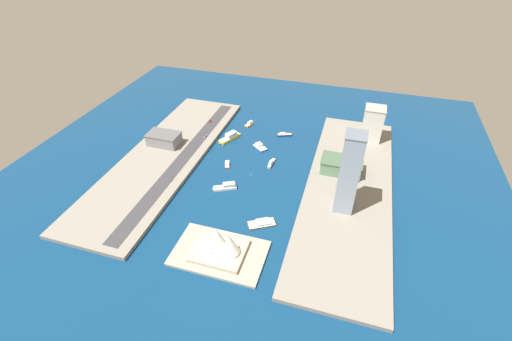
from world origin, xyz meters
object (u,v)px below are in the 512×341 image
object	(u,v)px
tower_tall_glass	(349,174)
opera_landmark	(219,244)
pickup_red	(210,121)
patrol_launch_navy	(284,135)
water_taxi_orange	(249,124)
hotel_broad_white	(373,124)
warehouse_low_gray	(164,139)
barge_flat_brown	(262,223)
catamaran_blue	(260,147)
tugboat_red	(227,164)
ferry_yellow_fast	(230,137)
terminal_long_green	(341,166)
traffic_light_waterfront	(172,178)
ferry_white_commuter	(226,187)
sedan_silver	(205,136)
yacht_sleek_gray	(271,163)

from	to	relation	value
tower_tall_glass	opera_landmark	bearing A→B (deg)	42.12
pickup_red	opera_landmark	xyz separation A→B (m)	(-78.12, 167.16, 6.30)
patrol_launch_navy	water_taxi_orange	size ratio (longest dim) A/B	1.33
hotel_broad_white	water_taxi_orange	bearing A→B (deg)	1.72
tower_tall_glass	warehouse_low_gray	bearing A→B (deg)	-13.48
barge_flat_brown	catamaran_blue	bearing A→B (deg)	-72.61
tugboat_red	ferry_yellow_fast	bearing A→B (deg)	-73.00
terminal_long_green	traffic_light_waterfront	size ratio (longest dim) A/B	5.54
hotel_broad_white	traffic_light_waterfront	size ratio (longest dim) A/B	5.35
water_taxi_orange	opera_landmark	size ratio (longest dim) A/B	0.35
ferry_white_commuter	ferry_yellow_fast	size ratio (longest dim) A/B	0.77
tugboat_red	traffic_light_waterfront	xyz separation A→B (m)	(34.40, 41.03, 6.74)
traffic_light_waterfront	catamaran_blue	bearing A→B (deg)	-125.08
tugboat_red	sedan_silver	bearing A→B (deg)	-43.55
warehouse_low_gray	terminal_long_green	world-z (taller)	terminal_long_green
water_taxi_orange	catamaran_blue	bearing A→B (deg)	120.34
ferry_yellow_fast	terminal_long_green	distance (m)	119.22
tower_tall_glass	yacht_sleek_gray	bearing A→B (deg)	-32.66
ferry_yellow_fast	warehouse_low_gray	world-z (taller)	warehouse_low_gray
ferry_yellow_fast	ferry_white_commuter	bearing A→B (deg)	108.02
yacht_sleek_gray	hotel_broad_white	xyz separation A→B (m)	(-85.61, -68.56, 19.24)
yacht_sleek_gray	pickup_red	xyz separation A→B (m)	(84.71, -53.54, 2.72)
terminal_long_green	opera_landmark	size ratio (longest dim) A/B	1.01
ferry_yellow_fast	catamaran_blue	bearing A→B (deg)	168.54
terminal_long_green	hotel_broad_white	size ratio (longest dim) A/B	1.04
catamaran_blue	tower_tall_glass	size ratio (longest dim) A/B	0.26
ferry_yellow_fast	tower_tall_glass	size ratio (longest dim) A/B	0.40
patrol_launch_navy	opera_landmark	size ratio (longest dim) A/B	0.46
tugboat_red	hotel_broad_white	distance (m)	150.37
hotel_broad_white	sedan_silver	bearing A→B (deg)	15.90
ferry_white_commuter	pickup_red	size ratio (longest dim) A/B	4.15
catamaran_blue	hotel_broad_white	size ratio (longest dim) A/B	0.49
ferry_white_commuter	hotel_broad_white	xyz separation A→B (m)	(-113.33, -114.00, 18.82)
catamaran_blue	pickup_red	distance (m)	72.42
barge_flat_brown	pickup_red	world-z (taller)	pickup_red
water_taxi_orange	sedan_silver	xyz separation A→B (m)	(34.15, 42.30, 2.68)
ferry_white_commuter	tower_tall_glass	size ratio (longest dim) A/B	0.31
ferry_white_commuter	terminal_long_green	world-z (taller)	terminal_long_green
sedan_silver	traffic_light_waterfront	bearing A→B (deg)	92.17
patrol_launch_navy	barge_flat_brown	distance (m)	132.65
traffic_light_waterfront	opera_landmark	world-z (taller)	opera_landmark
traffic_light_waterfront	sedan_silver	bearing A→B (deg)	-87.83
terminal_long_green	water_taxi_orange	bearing A→B (deg)	-30.31
warehouse_low_gray	sedan_silver	distance (m)	41.59
patrol_launch_navy	terminal_long_green	bearing A→B (deg)	141.09
tower_tall_glass	pickup_red	bearing A→B (deg)	-32.46
barge_flat_brown	tower_tall_glass	size ratio (longest dim) A/B	0.34
warehouse_low_gray	pickup_red	distance (m)	60.87
warehouse_low_gray	opera_landmark	size ratio (longest dim) A/B	0.89
ferry_yellow_fast	pickup_red	size ratio (longest dim) A/B	5.43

